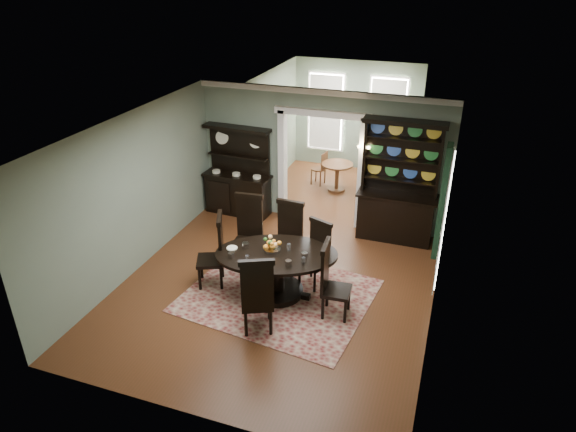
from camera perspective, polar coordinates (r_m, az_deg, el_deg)
name	(u,v)px	position (r m, az deg, el deg)	size (l,w,h in m)	color
room	(274,211)	(8.62, -1.59, 0.51)	(5.51, 6.01, 3.01)	#572B17
parlor	(348,125)	(13.57, 6.69, 9.99)	(3.51, 3.50, 3.01)	#572B17
doorway_trim	(322,153)	(11.20, 3.76, 7.02)	(2.08, 0.25, 2.57)	white
right_window	(443,211)	(8.95, 16.85, 0.49)	(0.15, 1.47, 2.12)	white
wall_sconce	(364,148)	(10.77, 8.49, 7.50)	(0.27, 0.21, 0.21)	gold
rug	(278,295)	(9.25, -1.09, -8.82)	(3.13, 2.56, 0.01)	maroon
dining_table	(277,266)	(8.99, -1.28, -5.53)	(2.47, 2.47, 0.84)	black
centerpiece	(272,247)	(8.89, -1.77, -3.49)	(1.49, 0.96, 0.24)	silver
chair_far_left	(248,228)	(9.84, -4.42, -1.39)	(0.58, 0.55, 1.44)	black
chair_far_mid	(288,235)	(9.64, 0.04, -2.08)	(0.54, 0.51, 1.40)	black
chair_far_right	(317,251)	(9.28, 3.26, -3.93)	(0.59, 0.58, 1.25)	black
chair_end_left	(216,249)	(9.28, -8.01, -3.64)	(0.65, 0.66, 1.39)	black
chair_end_right	(330,278)	(8.47, 4.71, -6.90)	(0.50, 0.53, 1.35)	black
chair_near	(257,294)	(8.02, -3.43, -8.65)	(0.68, 0.67, 1.42)	black
sideboard	(238,184)	(11.93, -5.55, 3.59)	(1.59, 0.64, 2.06)	black
welsh_dresser	(398,198)	(10.90, 12.07, 2.01)	(1.65, 0.61, 2.57)	black
parlor_table	(337,173)	(13.18, 5.47, 4.77)	(0.80, 0.80, 0.74)	#553318
parlor_chair_left	(321,167)	(13.52, 3.64, 5.42)	(0.40, 0.39, 0.90)	#553318
parlor_chair_right	(364,174)	(13.14, 8.46, 4.60)	(0.43, 0.42, 0.93)	#553318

